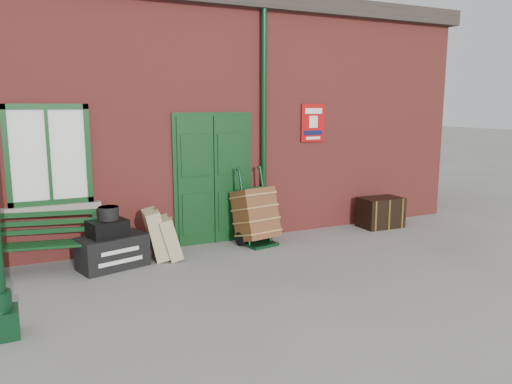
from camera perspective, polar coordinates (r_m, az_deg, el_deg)
ground at (r=7.69m, az=1.27°, el=-8.11°), size 80.00×80.00×0.00m
station_building at (r=10.55m, az=-7.44°, el=8.65°), size 10.30×4.30×4.36m
bench at (r=7.73m, az=-23.12°, el=-5.33°), size 1.52×0.72×0.91m
houdini_trunk at (r=7.72m, az=-16.09°, el=-6.57°), size 1.07×0.77×0.48m
strongbox at (r=7.62m, az=-16.59°, el=-3.99°), size 0.61×0.51×0.24m
hatbox at (r=7.61m, az=-16.49°, el=-2.34°), size 0.36×0.36×0.19m
suitcase_back at (r=7.94m, az=-11.38°, el=-4.75°), size 0.42×0.58×0.80m
suitcase_front at (r=7.90m, az=-9.91°, el=-5.18°), size 0.41×0.53×0.69m
porter_trolley at (r=8.59m, az=-0.02°, el=-2.68°), size 0.74×0.79×1.31m
dark_trunk at (r=10.13m, az=14.05°, el=-2.26°), size 0.83×0.56×0.59m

